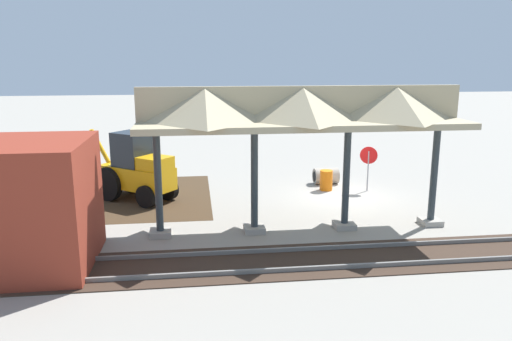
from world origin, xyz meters
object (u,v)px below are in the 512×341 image
backhoe (134,169)px  concrete_pipe (326,176)px  stop_sign (368,160)px  traffic_barrel (326,180)px

backhoe → concrete_pipe: 8.75m
stop_sign → traffic_barrel: bearing=-11.9°
stop_sign → backhoe: bearing=0.3°
concrete_pipe → traffic_barrel: 1.16m
backhoe → stop_sign: bearing=-179.7°
backhoe → concrete_pipe: (-8.56, -1.54, -0.90)m
stop_sign → concrete_pipe: (1.48, -1.50, -1.05)m
backhoe → traffic_barrel: backhoe is taller
stop_sign → concrete_pipe: bearing=-45.3°
traffic_barrel → stop_sign: bearing=168.1°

